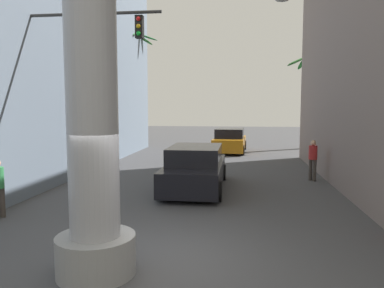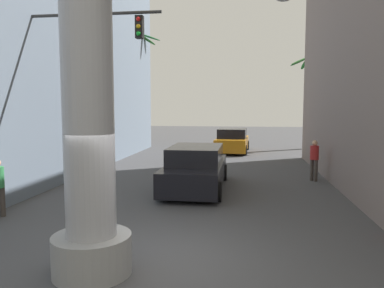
{
  "view_description": "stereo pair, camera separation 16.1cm",
  "coord_description": "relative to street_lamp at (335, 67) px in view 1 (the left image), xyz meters",
  "views": [
    {
      "loc": [
        1.53,
        -6.84,
        2.95
      ],
      "look_at": [
        0.0,
        5.18,
        1.76
      ],
      "focal_mm": 35.0,
      "sensor_mm": 36.0,
      "label": 1
    },
    {
      "loc": [
        1.69,
        -6.82,
        2.95
      ],
      "look_at": [
        0.0,
        5.18,
        1.76
      ],
      "focal_mm": 35.0,
      "sensor_mm": 36.0,
      "label": 2
    }
  ],
  "objects": [
    {
      "name": "traffic_light_mast",
      "position": [
        -9.41,
        -3.73,
        -0.31
      ],
      "size": [
        4.81,
        0.32,
        6.01
      ],
      "color": "#333333",
      "rests_on": "ground"
    },
    {
      "name": "palm_tree_far_left",
      "position": [
        -10.94,
        9.62,
        0.31
      ],
      "size": [
        3.41,
        3.15,
        8.1
      ],
      "color": "brown",
      "rests_on": "ground"
    },
    {
      "name": "pedestrian_mid_right",
      "position": [
        -0.73,
        -0.05,
        -3.55
      ],
      "size": [
        0.48,
        0.48,
        1.64
      ],
      "color": "#3F3833",
      "rests_on": "ground"
    },
    {
      "name": "palm_tree_mid_right",
      "position": [
        0.69,
        3.87,
        1.47
      ],
      "size": [
        2.78,
        2.94,
        9.46
      ],
      "color": "brown",
      "rests_on": "ground"
    },
    {
      "name": "palm_tree_far_right",
      "position": [
        0.97,
        11.96,
        -0.47
      ],
      "size": [
        3.03,
        2.98,
        6.59
      ],
      "color": "brown",
      "rests_on": "ground"
    },
    {
      "name": "car_lead",
      "position": [
        -5.24,
        -2.14,
        -3.78
      ],
      "size": [
        2.07,
        4.97,
        1.56
      ],
      "color": "black",
      "rests_on": "ground"
    },
    {
      "name": "car_far",
      "position": [
        -4.3,
        9.34,
        -3.78
      ],
      "size": [
        2.24,
        4.61,
        1.56
      ],
      "color": "black",
      "rests_on": "ground"
    },
    {
      "name": "ground_plane",
      "position": [
        -5.2,
        1.39,
        -4.51
      ],
      "size": [
        82.6,
        82.6,
        0.0
      ],
      "primitive_type": "plane",
      "color": "#424244"
    },
    {
      "name": "street_lamp",
      "position": [
        0.0,
        0.0,
        0.0
      ],
      "size": [
        2.89,
        0.28,
        7.42
      ],
      "color": "#59595E",
      "rests_on": "ground"
    }
  ]
}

